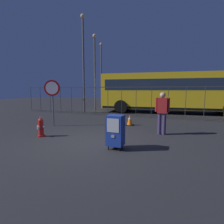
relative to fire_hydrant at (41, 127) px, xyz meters
name	(u,v)px	position (x,y,z in m)	size (l,w,h in m)	color
ground_plane	(91,142)	(2.09, 0.06, -0.35)	(60.00, 60.00, 0.00)	#262628
fire_hydrant	(41,127)	(0.00, 0.00, 0.00)	(0.33, 0.32, 0.75)	red
newspaper_box_primary	(115,130)	(3.14, -0.33, 0.22)	(0.48, 0.42, 1.02)	black
stop_sign	(52,93)	(-0.91, 1.79, 1.25)	(0.71, 0.31, 2.23)	#4C4F54
pedestrian	(162,111)	(4.21, 2.01, 0.60)	(0.55, 0.22, 1.67)	#382D51
traffic_cone	(130,120)	(2.52, 3.34, -0.09)	(0.36, 0.36, 0.53)	black
fence_barrier	(136,101)	(2.09, 6.26, 0.67)	(18.03, 0.04, 2.00)	#2D2D33
bus_near	(172,91)	(4.09, 9.26, 1.36)	(10.71, 3.70, 3.00)	gold
street_light_near_right	(83,57)	(-2.19, 6.92, 3.87)	(0.32, 0.32, 7.31)	#4C4F54
street_light_far_left	(101,70)	(-4.12, 14.18, 3.79)	(0.32, 0.32, 7.15)	#4C4F54
street_light_far_right	(95,66)	(-2.27, 8.94, 3.44)	(0.32, 0.32, 6.47)	#4C4F54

